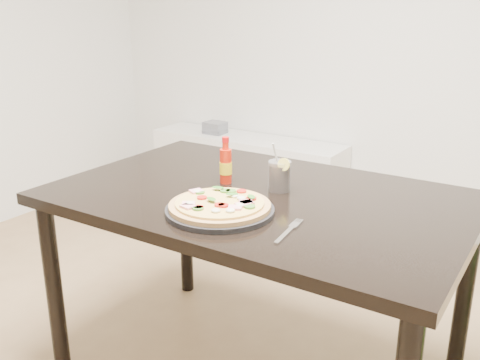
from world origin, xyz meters
The scene contains 8 objects.
dining_table centered at (0.22, 0.51, 0.67)m, with size 1.40×0.90×0.75m.
plate centered at (0.22, 0.28, 0.76)m, with size 0.34×0.34×0.02m, color black.
pizza centered at (0.22, 0.28, 0.78)m, with size 0.32×0.32×0.03m.
hot_sauce_bottle centered at (0.06, 0.54, 0.82)m, with size 0.05×0.05×0.17m.
cola_cup centered at (0.27, 0.57, 0.80)m, with size 0.09×0.08×0.17m.
fork centered at (0.46, 0.28, 0.75)m, with size 0.04×0.19×0.00m.
media_console centered at (-0.80, 2.07, 0.25)m, with size 1.40×0.34×0.50m, color white.
cd_stack centered at (-1.05, 2.05, 0.54)m, with size 0.14×0.12×0.08m.
Camera 1 is at (1.10, -0.98, 1.36)m, focal length 40.00 mm.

